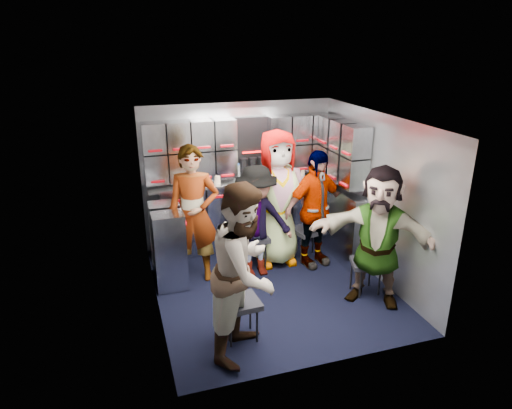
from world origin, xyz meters
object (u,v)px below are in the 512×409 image
object	(u,v)px
jump_seat_mid_right	(308,232)
jump_seat_near_right	(366,265)
attendant_arc_a	(245,271)
attendant_standing	(194,215)
attendant_arc_e	(378,236)
jump_seat_center	(272,228)
jump_seat_mid_left	(252,240)
jump_seat_near_left	(241,305)
attendant_arc_d	(314,209)
attendant_arc_b	(256,222)
attendant_arc_c	(277,199)

from	to	relation	value
jump_seat_mid_right	jump_seat_near_right	bearing A→B (deg)	-74.01
jump_seat_mid_right	attendant_arc_a	world-z (taller)	attendant_arc_a
jump_seat_near_right	attendant_standing	distance (m)	2.20
attendant_arc_e	jump_seat_center	bearing A→B (deg)	156.51
jump_seat_mid_left	attendant_arc_a	xyz separation A→B (m)	(-0.56, -1.61, 0.46)
jump_seat_near_left	jump_seat_near_right	distance (m)	1.74
jump_seat_near_right	attendant_arc_d	world-z (taller)	attendant_arc_d
jump_seat_near_left	jump_seat_mid_right	distance (m)	2.02
jump_seat_mid_left	attendant_arc_b	bearing A→B (deg)	-90.00
attendant_arc_b	attendant_arc_c	distance (m)	0.50
jump_seat_near_left	jump_seat_mid_left	distance (m)	1.53
attendant_arc_c	jump_seat_center	bearing A→B (deg)	91.51
attendant_arc_a	jump_seat_center	bearing A→B (deg)	10.62
attendant_arc_d	jump_seat_near_left	bearing A→B (deg)	-151.79
attendant_arc_c	attendant_arc_d	xyz separation A→B (m)	(0.45, -0.22, -0.13)
jump_seat_mid_right	jump_seat_near_left	bearing A→B (deg)	-133.29
attendant_standing	attendant_arc_a	world-z (taller)	same
jump_seat_near_left	attendant_arc_a	world-z (taller)	attendant_arc_a
attendant_arc_d	jump_seat_center	bearing A→B (deg)	123.76
attendant_standing	attendant_arc_c	distance (m)	1.15
attendant_arc_a	attendant_arc_e	size ratio (longest dim) A/B	1.06
attendant_arc_a	attendant_arc_e	xyz separation A→B (m)	(1.69, 0.41, -0.05)
jump_seat_center	attendant_arc_d	distance (m)	0.71
jump_seat_near_right	attendant_arc_e	xyz separation A→B (m)	(-0.00, -0.18, 0.46)
jump_seat_near_right	attendant_arc_b	distance (m)	1.45
jump_seat_near_right	attendant_arc_b	world-z (taller)	attendant_arc_b
jump_seat_center	attendant_arc_b	distance (m)	0.66
jump_seat_mid_right	attendant_arc_d	size ratio (longest dim) A/B	0.28
attendant_arc_d	jump_seat_mid_right	bearing A→B (deg)	75.23
jump_seat_near_left	jump_seat_mid_right	bearing A→B (deg)	46.71
jump_seat_mid_left	attendant_arc_d	distance (m)	0.92
attendant_arc_b	attendant_arc_d	world-z (taller)	attendant_arc_d
jump_seat_near_left	attendant_arc_c	xyz separation A→B (m)	(0.93, 1.52, 0.53)
attendant_arc_a	jump_seat_near_right	bearing A→B (deg)	-33.70
jump_seat_mid_right	attendant_arc_e	bearing A→B (deg)	-76.23
attendant_standing	attendant_arc_c	size ratio (longest dim) A/B	0.95
attendant_arc_c	attendant_arc_b	bearing A→B (deg)	-142.43
jump_seat_near_left	jump_seat_near_right	world-z (taller)	jump_seat_near_left
attendant_arc_c	attendant_arc_d	world-z (taller)	attendant_arc_c
attendant_arc_d	attendant_arc_e	xyz separation A→B (m)	(0.30, -1.06, 0.03)
jump_seat_near_left	attendant_arc_d	distance (m)	1.94
attendant_arc_c	attendant_arc_e	world-z (taller)	attendant_arc_c
jump_seat_center	jump_seat_mid_right	size ratio (longest dim) A/B	1.08
attendant_arc_d	attendant_arc_b	bearing A→B (deg)	168.60
attendant_standing	attendant_arc_d	size ratio (longest dim) A/B	1.09
attendant_arc_b	attendant_arc_e	bearing A→B (deg)	-43.61
jump_seat_near_right	attendant_arc_b	bearing A→B (deg)	143.58
jump_seat_center	jump_seat_near_right	distance (m)	1.49
jump_seat_center	attendant_standing	bearing A→B (deg)	-165.38
jump_seat_center	attendant_arc_e	distance (m)	1.70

